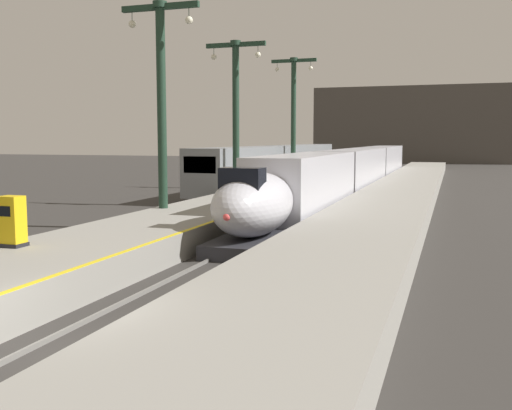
{
  "coord_description": "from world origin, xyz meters",
  "views": [
    {
      "loc": [
        7.53,
        -9.71,
        4.42
      ],
      "look_at": [
        0.11,
        12.45,
        1.8
      ],
      "focal_mm": 41.43,
      "sensor_mm": 36.0,
      "label": 1
    }
  ],
  "objects_px": {
    "station_column_mid": "(161,87)",
    "passenger_near_edge": "(253,182)",
    "regional_train_adjacent": "(278,163)",
    "station_column_distant": "(293,107)",
    "rolling_suitcase": "(257,194)",
    "ticket_machine_yellow": "(12,223)",
    "station_column_far": "(236,102)",
    "highspeed_train_main": "(353,170)"
  },
  "relations": [
    {
      "from": "station_column_mid",
      "to": "station_column_far",
      "type": "relative_size",
      "value": 1.02
    },
    {
      "from": "rolling_suitcase",
      "to": "station_column_mid",
      "type": "bearing_deg",
      "value": -120.32
    },
    {
      "from": "highspeed_train_main",
      "to": "rolling_suitcase",
      "type": "relative_size",
      "value": 57.26
    },
    {
      "from": "station_column_mid",
      "to": "passenger_near_edge",
      "type": "bearing_deg",
      "value": 60.77
    },
    {
      "from": "station_column_mid",
      "to": "station_column_distant",
      "type": "bearing_deg",
      "value": 90.0
    },
    {
      "from": "station_column_mid",
      "to": "passenger_near_edge",
      "type": "xyz_separation_m",
      "value": [
        2.88,
        5.14,
        -4.87
      ]
    },
    {
      "from": "regional_train_adjacent",
      "to": "passenger_near_edge",
      "type": "xyz_separation_m",
      "value": [
        5.08,
        -22.36,
        -0.09
      ]
    },
    {
      "from": "station_column_far",
      "to": "station_column_distant",
      "type": "xyz_separation_m",
      "value": [
        0.0,
        14.42,
        0.41
      ]
    },
    {
      "from": "station_column_distant",
      "to": "rolling_suitcase",
      "type": "height_order",
      "value": "station_column_distant"
    },
    {
      "from": "station_column_mid",
      "to": "rolling_suitcase",
      "type": "bearing_deg",
      "value": 59.68
    },
    {
      "from": "station_column_far",
      "to": "highspeed_train_main",
      "type": "bearing_deg",
      "value": 60.85
    },
    {
      "from": "regional_train_adjacent",
      "to": "rolling_suitcase",
      "type": "height_order",
      "value": "regional_train_adjacent"
    },
    {
      "from": "highspeed_train_main",
      "to": "ticket_machine_yellow",
      "type": "bearing_deg",
      "value": -99.94
    },
    {
      "from": "highspeed_train_main",
      "to": "station_column_mid",
      "type": "distance_m",
      "value": 22.19
    },
    {
      "from": "station_column_far",
      "to": "station_column_distant",
      "type": "height_order",
      "value": "station_column_distant"
    },
    {
      "from": "station_column_far",
      "to": "ticket_machine_yellow",
      "type": "height_order",
      "value": "station_column_far"
    },
    {
      "from": "highspeed_train_main",
      "to": "regional_train_adjacent",
      "type": "distance_m",
      "value": 10.51
    },
    {
      "from": "regional_train_adjacent",
      "to": "rolling_suitcase",
      "type": "bearing_deg",
      "value": -76.59
    },
    {
      "from": "regional_train_adjacent",
      "to": "ticket_machine_yellow",
      "type": "relative_size",
      "value": 22.87
    },
    {
      "from": "station_column_far",
      "to": "rolling_suitcase",
      "type": "distance_m",
      "value": 7.97
    },
    {
      "from": "highspeed_train_main",
      "to": "rolling_suitcase",
      "type": "height_order",
      "value": "highspeed_train_main"
    },
    {
      "from": "regional_train_adjacent",
      "to": "station_column_distant",
      "type": "distance_m",
      "value": 6.22
    },
    {
      "from": "station_column_distant",
      "to": "ticket_machine_yellow",
      "type": "bearing_deg",
      "value": -89.44
    },
    {
      "from": "highspeed_train_main",
      "to": "station_column_distant",
      "type": "distance_m",
      "value": 8.77
    },
    {
      "from": "regional_train_adjacent",
      "to": "passenger_near_edge",
      "type": "bearing_deg",
      "value": -77.21
    },
    {
      "from": "station_column_mid",
      "to": "ticket_machine_yellow",
      "type": "xyz_separation_m",
      "value": [
        0.35,
        -10.86,
        -5.12
      ]
    },
    {
      "from": "station_column_mid",
      "to": "passenger_near_edge",
      "type": "distance_m",
      "value": 7.65
    },
    {
      "from": "station_column_mid",
      "to": "rolling_suitcase",
      "type": "xyz_separation_m",
      "value": [
        3.09,
        5.29,
        -5.56
      ]
    },
    {
      "from": "station_column_distant",
      "to": "passenger_near_edge",
      "type": "bearing_deg",
      "value": -81.61
    },
    {
      "from": "ticket_machine_yellow",
      "to": "regional_train_adjacent",
      "type": "bearing_deg",
      "value": 93.8
    },
    {
      "from": "passenger_near_edge",
      "to": "regional_train_adjacent",
      "type": "bearing_deg",
      "value": 102.79
    },
    {
      "from": "station_column_far",
      "to": "passenger_near_edge",
      "type": "distance_m",
      "value": 7.53
    },
    {
      "from": "station_column_mid",
      "to": "highspeed_train_main",
      "type": "bearing_deg",
      "value": 74.17
    },
    {
      "from": "passenger_near_edge",
      "to": "ticket_machine_yellow",
      "type": "relative_size",
      "value": 1.06
    },
    {
      "from": "regional_train_adjacent",
      "to": "passenger_near_edge",
      "type": "distance_m",
      "value": 22.93
    },
    {
      "from": "station_column_distant",
      "to": "rolling_suitcase",
      "type": "relative_size",
      "value": 10.55
    },
    {
      "from": "station_column_distant",
      "to": "station_column_mid",
      "type": "bearing_deg",
      "value": -90.0
    },
    {
      "from": "station_column_mid",
      "to": "station_column_far",
      "type": "xyz_separation_m",
      "value": [
        -0.0,
        10.23,
        -0.13
      ]
    },
    {
      "from": "highspeed_train_main",
      "to": "station_column_far",
      "type": "relative_size",
      "value": 5.87
    },
    {
      "from": "station_column_mid",
      "to": "station_column_far",
      "type": "distance_m",
      "value": 10.23
    },
    {
      "from": "passenger_near_edge",
      "to": "rolling_suitcase",
      "type": "bearing_deg",
      "value": 34.61
    },
    {
      "from": "rolling_suitcase",
      "to": "passenger_near_edge",
      "type": "bearing_deg",
      "value": -145.39
    }
  ]
}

